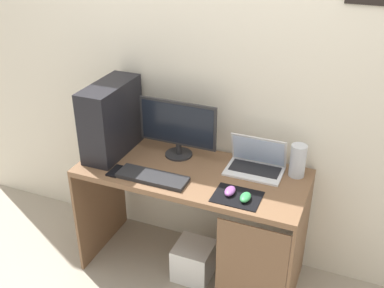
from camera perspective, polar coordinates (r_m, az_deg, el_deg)
name	(u,v)px	position (r m, az deg, el deg)	size (l,w,h in m)	color
ground_plane	(192,268)	(3.21, 0.00, -15.18)	(8.00, 8.00, 0.00)	#9E9384
wall_back	(213,69)	(2.80, 2.68, 9.35)	(4.00, 0.05, 2.60)	beige
desk	(194,195)	(2.81, 0.27, -6.36)	(1.37, 0.59, 0.77)	brown
pc_tower	(111,119)	(2.89, -10.01, 3.12)	(0.19, 0.47, 0.46)	black
monitor	(178,128)	(2.81, -1.78, 2.05)	(0.50, 0.17, 0.37)	#232326
laptop	(256,164)	(2.75, 7.94, -2.45)	(0.34, 0.22, 0.21)	silver
speaker	(298,161)	(2.71, 13.05, -2.03)	(0.09, 0.09, 0.20)	#B7BCC6
keyboard	(152,177)	(2.66, -4.95, -4.14)	(0.42, 0.14, 0.02)	#232326
mousepad	(237,197)	(2.52, 5.65, -6.56)	(0.26, 0.20, 0.01)	black
mouse_left	(230,191)	(2.52, 4.76, -5.86)	(0.06, 0.10, 0.03)	#8C4C99
mouse_right	(245,197)	(2.48, 6.67, -6.61)	(0.06, 0.10, 0.03)	#338C4C
cell_phone	(116,171)	(2.76, -9.44, -3.34)	(0.07, 0.13, 0.01)	black
subwoofer	(194,260)	(3.08, 0.22, -14.31)	(0.24, 0.24, 0.24)	white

